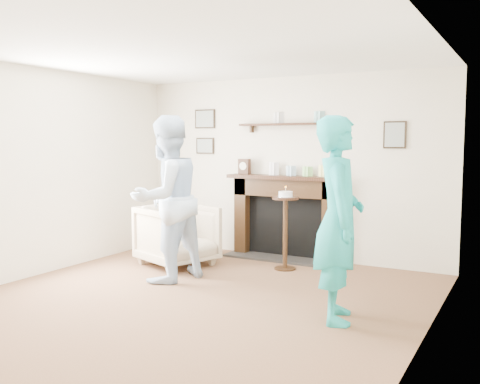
% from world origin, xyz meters
% --- Properties ---
extents(ground, '(5.00, 5.00, 0.00)m').
position_xyz_m(ground, '(0.00, 0.00, 0.00)').
color(ground, brown).
rests_on(ground, ground).
extents(room_shell, '(4.54, 5.02, 2.52)m').
position_xyz_m(room_shell, '(-0.00, 0.69, 1.62)').
color(room_shell, '#F0E5CB').
rests_on(room_shell, ground).
extents(armchair, '(1.11, 1.09, 0.79)m').
position_xyz_m(armchair, '(-1.06, 1.33, 0.00)').
color(armchair, tan).
rests_on(armchair, ground).
extents(man, '(0.92, 1.07, 1.92)m').
position_xyz_m(man, '(-0.72, 0.65, 0.00)').
color(man, '#A9B9D4').
rests_on(man, ground).
extents(woman, '(0.66, 0.79, 1.85)m').
position_xyz_m(woman, '(1.47, 0.27, 0.00)').
color(woman, teal).
rests_on(woman, ground).
extents(pedestal_table, '(0.33, 0.33, 1.06)m').
position_xyz_m(pedestal_table, '(0.27, 1.80, 0.65)').
color(pedestal_table, black).
rests_on(pedestal_table, ground).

